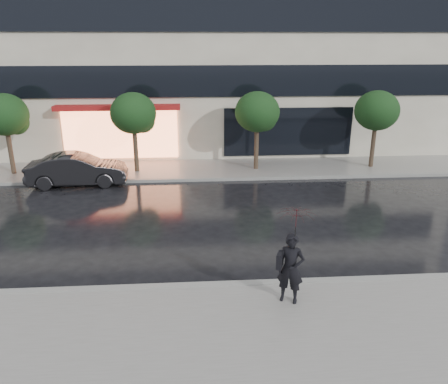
{
  "coord_description": "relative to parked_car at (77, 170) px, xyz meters",
  "views": [
    {
      "loc": [
        -0.09,
        -11.24,
        6.33
      ],
      "look_at": [
        0.87,
        2.83,
        1.4
      ],
      "focal_mm": 35.0,
      "sensor_mm": 36.0,
      "label": 1
    }
  ],
  "objects": [
    {
      "name": "parked_car",
      "position": [
        0.0,
        0.0,
        0.0
      ],
      "size": [
        4.51,
        1.82,
        1.46
      ],
      "primitive_type": "imported",
      "rotation": [
        0.0,
        0.0,
        1.63
      ],
      "color": "black",
      "rests_on": "ground"
    },
    {
      "name": "sidewalk_near",
      "position": [
        5.46,
        -11.55,
        -0.67
      ],
      "size": [
        60.0,
        4.5,
        0.12
      ],
      "primitive_type": "cube",
      "color": "slate",
      "rests_on": "ground"
    },
    {
      "name": "tree_far_west",
      "position": [
        -3.48,
        1.73,
        2.19
      ],
      "size": [
        2.2,
        2.2,
        3.99
      ],
      "color": "#33261C",
      "rests_on": "ground"
    },
    {
      "name": "ground",
      "position": [
        5.46,
        -8.3,
        -0.73
      ],
      "size": [
        120.0,
        120.0,
        0.0
      ],
      "primitive_type": "plane",
      "color": "black",
      "rests_on": "ground"
    },
    {
      "name": "tree_far_east",
      "position": [
        14.52,
        1.73,
        2.19
      ],
      "size": [
        2.2,
        2.2,
        3.99
      ],
      "color": "#33261C",
      "rests_on": "ground"
    },
    {
      "name": "curb_near",
      "position": [
        5.46,
        -9.3,
        -0.66
      ],
      "size": [
        60.0,
        0.25,
        0.14
      ],
      "primitive_type": "cube",
      "color": "gray",
      "rests_on": "ground"
    },
    {
      "name": "tree_mid_west",
      "position": [
        2.52,
        1.73,
        2.19
      ],
      "size": [
        2.2,
        2.2,
        3.99
      ],
      "color": "#33261C",
      "rests_on": "ground"
    },
    {
      "name": "curb_far",
      "position": [
        5.46,
        0.2,
        -0.66
      ],
      "size": [
        60.0,
        0.25,
        0.14
      ],
      "primitive_type": "cube",
      "color": "gray",
      "rests_on": "ground"
    },
    {
      "name": "tree_mid_east",
      "position": [
        8.52,
        1.73,
        2.19
      ],
      "size": [
        2.2,
        2.2,
        3.99
      ],
      "color": "#33261C",
      "rests_on": "ground"
    },
    {
      "name": "pedestrian_with_umbrella",
      "position": [
        7.68,
        -10.21,
        0.99
      ],
      "size": [
        1.24,
        1.25,
        2.5
      ],
      "rotation": [
        0.0,
        0.0,
        -0.39
      ],
      "color": "black",
      "rests_on": "sidewalk_near"
    },
    {
      "name": "sidewalk_far",
      "position": [
        5.46,
        1.95,
        -0.67
      ],
      "size": [
        60.0,
        3.5,
        0.12
      ],
      "primitive_type": "cube",
      "color": "slate",
      "rests_on": "ground"
    }
  ]
}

